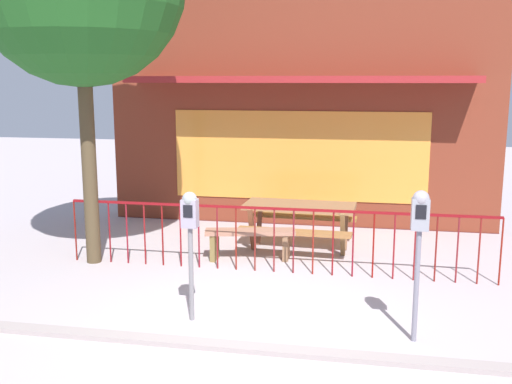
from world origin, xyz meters
The scene contains 8 objects.
ground centered at (0.00, 0.00, 0.00)m, with size 40.00×40.00×0.00m, color #ACA0A5.
pub_storefront centered at (0.00, 5.04, 2.91)m, with size 7.44×1.31×5.87m.
patio_fence_front centered at (0.00, 1.89, 0.66)m, with size 6.27×0.04×0.97m.
picnic_table_left centered at (0.23, 3.10, 0.61)m, with size 1.86×1.44×0.79m.
patio_bench centered at (-0.46, 2.41, 0.35)m, with size 1.44×0.59×0.48m.
parking_meter_near centered at (1.85, -0.14, 1.28)m, with size 0.18×0.17×1.65m.
parking_meter_far centered at (-0.67, -0.04, 1.18)m, with size 0.18×0.17×1.53m.
curb_edge centered at (0.00, -0.70, 0.00)m, with size 10.41×0.20×0.11m, color gray.
Camera 1 is at (1.28, -6.32, 2.77)m, focal length 41.46 mm.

